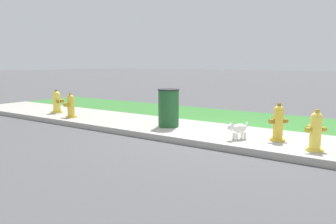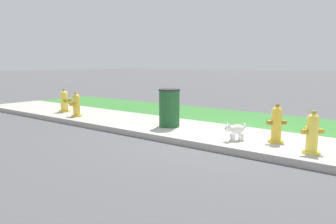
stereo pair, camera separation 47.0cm
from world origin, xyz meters
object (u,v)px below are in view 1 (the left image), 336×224
object	(u,v)px
fire_hydrant_near_corner	(71,106)
small_white_dog	(238,129)
fire_hydrant_far_end	(57,102)
trash_bin	(169,108)
fire_hydrant_across_street	(278,123)
fire_hydrant_mid_block	(315,131)

from	to	relation	value
fire_hydrant_near_corner	small_white_dog	bearing A→B (deg)	-115.27
fire_hydrant_far_end	small_white_dog	xyz separation A→B (m)	(5.92, -0.25, -0.11)
small_white_dog	trash_bin	world-z (taller)	trash_bin
fire_hydrant_across_street	trash_bin	world-z (taller)	trash_bin
fire_hydrant_mid_block	small_white_dog	xyz separation A→B (m)	(-1.43, 0.06, -0.13)
fire_hydrant_far_end	fire_hydrant_across_street	world-z (taller)	fire_hydrant_across_street
fire_hydrant_mid_block	fire_hydrant_near_corner	world-z (taller)	fire_hydrant_mid_block
fire_hydrant_mid_block	trash_bin	bearing A→B (deg)	131.68
fire_hydrant_mid_block	small_white_dog	size ratio (longest dim) A/B	1.77
fire_hydrant_mid_block	fire_hydrant_near_corner	distance (m)	6.31
fire_hydrant_mid_block	fire_hydrant_across_street	bearing A→B (deg)	109.97
fire_hydrant_mid_block	small_white_dog	world-z (taller)	fire_hydrant_mid_block
fire_hydrant_far_end	trash_bin	world-z (taller)	trash_bin
small_white_dog	trash_bin	size ratio (longest dim) A/B	0.46
fire_hydrant_across_street	fire_hydrant_mid_block	bearing A→B (deg)	-68.21
fire_hydrant_across_street	trash_bin	bearing A→B (deg)	140.55
fire_hydrant_mid_block	small_white_dog	bearing A→B (deg)	135.95
fire_hydrant_far_end	small_white_dog	size ratio (longest dim) A/B	1.72
fire_hydrant_mid_block	trash_bin	distance (m)	3.33
fire_hydrant_far_end	fire_hydrant_across_street	xyz separation A→B (m)	(6.60, 0.09, 0.02)
fire_hydrant_far_end	fire_hydrant_mid_block	world-z (taller)	fire_hydrant_mid_block
fire_hydrant_near_corner	fire_hydrant_across_street	xyz separation A→B (m)	(5.56, 0.43, 0.03)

